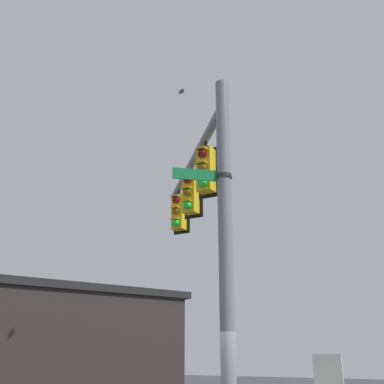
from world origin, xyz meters
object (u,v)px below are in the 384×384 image
(traffic_light_mid_outer, at_px, (179,212))
(street_name_sign, at_px, (211,176))
(traffic_light_mid_inner, at_px, (190,194))
(bird_flying, at_px, (182,91))
(traffic_light_nearest_pole, at_px, (206,170))

(traffic_light_mid_outer, height_order, street_name_sign, traffic_light_mid_outer)
(traffic_light_mid_inner, distance_m, street_name_sign, 3.33)
(traffic_light_mid_inner, height_order, traffic_light_mid_outer, same)
(traffic_light_mid_inner, bearing_deg, bird_flying, -51.98)
(traffic_light_nearest_pole, relative_size, traffic_light_mid_inner, 1.00)
(street_name_sign, distance_m, bird_flying, 7.19)
(bird_flying, bearing_deg, traffic_light_nearest_pole, 129.37)
(traffic_light_nearest_pole, distance_m, traffic_light_mid_inner, 1.75)
(traffic_light_mid_outer, distance_m, bird_flying, 4.24)
(traffic_light_mid_inner, relative_size, traffic_light_mid_outer, 1.00)
(traffic_light_mid_inner, height_order, bird_flying, bird_flying)
(traffic_light_nearest_pole, relative_size, traffic_light_mid_outer, 1.00)
(traffic_light_mid_inner, relative_size, street_name_sign, 1.40)
(bird_flying, bearing_deg, traffic_light_mid_inner, 128.02)
(traffic_light_mid_outer, distance_m, street_name_sign, 5.04)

